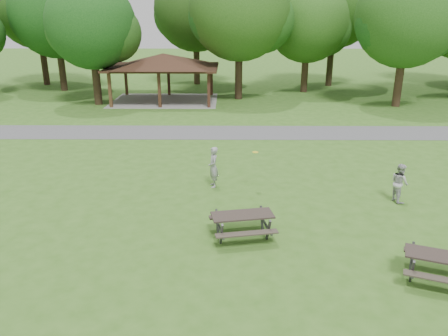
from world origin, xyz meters
TOP-DOWN VIEW (x-y plane):
  - ground at (0.00, 0.00)m, footprint 160.00×160.00m
  - asphalt_path at (0.00, 14.00)m, footprint 120.00×3.20m
  - pavilion at (-4.00, 24.00)m, footprint 8.60×7.01m
  - tree_row_c at (-13.90, 29.03)m, footprint 8.19×7.80m
  - tree_row_d at (-8.92, 22.53)m, footprint 6.93×6.60m
  - tree_row_e at (2.10, 25.03)m, footprint 8.40×8.00m
  - tree_row_f at (8.09, 28.53)m, footprint 7.35×7.00m
  - tree_row_g at (14.09, 22.03)m, footprint 7.77×7.40m
  - tree_deep_a at (-16.90, 32.53)m, footprint 8.40×8.00m
  - tree_deep_b at (-1.90, 33.03)m, footprint 8.40×8.00m
  - tree_deep_c at (11.10, 32.03)m, footprint 8.82×8.40m
  - picnic_table_middle at (1.61, 1.07)m, footprint 2.18×1.87m
  - picnic_table_far at (6.77, -1.33)m, footprint 2.30×2.09m
  - frisbee_in_flight at (2.22, 5.06)m, footprint 0.31×0.31m
  - frisbee_thrower at (0.55, 5.40)m, footprint 0.51×0.68m
  - frisbee_catcher at (7.58, 3.99)m, footprint 0.71×0.83m

SIDE VIEW (x-z plane):
  - ground at x=0.00m, z-range 0.00..0.00m
  - asphalt_path at x=0.00m, z-range 0.00..0.02m
  - picnic_table_far at x=6.77m, z-range 0.19..1.01m
  - picnic_table_middle at x=1.61m, z-range 0.20..1.03m
  - frisbee_catcher at x=7.58m, z-range 0.00..1.48m
  - frisbee_thrower at x=0.55m, z-range 0.00..1.68m
  - frisbee_in_flight at x=2.22m, z-range 1.58..1.60m
  - pavilion at x=-4.00m, z-range 1.18..4.94m
  - tree_row_d at x=-8.92m, z-range 1.13..10.41m
  - tree_row_f at x=8.09m, z-range 1.06..10.62m
  - tree_row_g at x=14.09m, z-range 1.20..11.46m
  - tree_row_c at x=-13.90m, z-range 1.20..11.87m
  - tree_row_e at x=2.10m, z-range 1.27..12.29m
  - tree_deep_b at x=-1.90m, z-range 1.32..12.45m
  - tree_deep_a at x=-16.90m, z-range 1.44..12.82m
  - tree_deep_c at x=11.10m, z-range 1.49..13.39m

